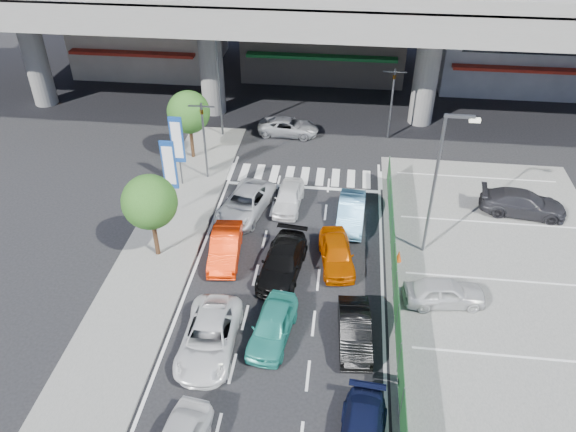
# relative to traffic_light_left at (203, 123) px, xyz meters

# --- Properties ---
(ground) EXTENTS (120.00, 120.00, 0.00)m
(ground) POSITION_rel_traffic_light_left_xyz_m (6.20, -12.00, -3.94)
(ground) COLOR black
(ground) RESTS_ON ground
(parking_lot) EXTENTS (12.00, 28.00, 0.06)m
(parking_lot) POSITION_rel_traffic_light_left_xyz_m (17.20, -10.00, -3.91)
(parking_lot) COLOR #5B5B59
(parking_lot) RESTS_ON ground
(sidewalk_left) EXTENTS (4.00, 30.00, 0.12)m
(sidewalk_left) POSITION_rel_traffic_light_left_xyz_m (-0.80, -8.00, -3.88)
(sidewalk_left) COLOR #5B5B59
(sidewalk_left) RESTS_ON ground
(fence_run) EXTENTS (0.16, 22.00, 1.80)m
(fence_run) POSITION_rel_traffic_light_left_xyz_m (11.50, -11.00, -3.04)
(fence_run) COLOR #1B4E23
(fence_run) RESTS_ON ground
(expressway) EXTENTS (64.00, 14.00, 10.75)m
(expressway) POSITION_rel_traffic_light_left_xyz_m (6.20, 10.00, 4.83)
(expressway) COLOR slate
(expressway) RESTS_ON ground
(building_east) EXTENTS (12.00, 10.90, 12.00)m
(building_east) POSITION_rel_traffic_light_left_xyz_m (22.20, 19.97, 2.06)
(building_east) COLOR gray
(building_east) RESTS_ON ground
(traffic_light_left) EXTENTS (1.60, 1.24, 5.20)m
(traffic_light_left) POSITION_rel_traffic_light_left_xyz_m (0.00, 0.00, 0.00)
(traffic_light_left) COLOR #595B60
(traffic_light_left) RESTS_ON ground
(traffic_light_right) EXTENTS (1.60, 1.24, 5.20)m
(traffic_light_right) POSITION_rel_traffic_light_left_xyz_m (11.70, 7.00, 0.00)
(traffic_light_right) COLOR #595B60
(traffic_light_right) RESTS_ON ground
(street_lamp_right) EXTENTS (1.65, 0.22, 8.00)m
(street_lamp_right) POSITION_rel_traffic_light_left_xyz_m (13.37, -6.00, 0.83)
(street_lamp_right) COLOR #595B60
(street_lamp_right) RESTS_ON ground
(street_lamp_left) EXTENTS (1.65, 0.22, 8.00)m
(street_lamp_left) POSITION_rel_traffic_light_left_xyz_m (-0.13, 6.00, 0.83)
(street_lamp_left) COLOR #595B60
(street_lamp_left) RESTS_ON ground
(signboard_near) EXTENTS (0.80, 0.14, 4.70)m
(signboard_near) POSITION_rel_traffic_light_left_xyz_m (-1.00, -4.01, -0.87)
(signboard_near) COLOR #595B60
(signboard_near) RESTS_ON ground
(signboard_far) EXTENTS (0.80, 0.14, 4.70)m
(signboard_far) POSITION_rel_traffic_light_left_xyz_m (-1.40, -1.01, -0.87)
(signboard_far) COLOR #595B60
(signboard_far) RESTS_ON ground
(tree_near) EXTENTS (2.80, 2.80, 4.80)m
(tree_near) POSITION_rel_traffic_light_left_xyz_m (-0.80, -8.00, -0.55)
(tree_near) COLOR #382314
(tree_near) RESTS_ON ground
(tree_far) EXTENTS (2.80, 2.80, 4.80)m
(tree_far) POSITION_rel_traffic_light_left_xyz_m (-1.60, 2.50, -0.55)
(tree_far) COLOR #382314
(tree_far) RESTS_ON ground
(sedan_white_mid_left) EXTENTS (2.40, 5.02, 1.38)m
(sedan_white_mid_left) POSITION_rel_traffic_light_left_xyz_m (3.41, -14.01, -3.25)
(sedan_white_mid_left) COLOR white
(sedan_white_mid_left) RESTS_ON ground
(taxi_teal_mid) EXTENTS (2.16, 4.23, 1.38)m
(taxi_teal_mid) POSITION_rel_traffic_light_left_xyz_m (6.04, -13.02, -3.25)
(taxi_teal_mid) COLOR teal
(taxi_teal_mid) RESTS_ON ground
(hatch_black_mid_right) EXTENTS (1.66, 4.02, 1.30)m
(hatch_black_mid_right) POSITION_rel_traffic_light_left_xyz_m (9.66, -12.85, -3.29)
(hatch_black_mid_right) COLOR black
(hatch_black_mid_right) RESTS_ON ground
(taxi_orange_left) EXTENTS (1.83, 4.30, 1.38)m
(taxi_orange_left) POSITION_rel_traffic_light_left_xyz_m (2.82, -7.78, -3.25)
(taxi_orange_left) COLOR #EE2B04
(taxi_orange_left) RESTS_ON ground
(sedan_black_mid) EXTENTS (2.46, 4.94, 1.38)m
(sedan_black_mid) POSITION_rel_traffic_light_left_xyz_m (5.94, -8.61, -3.25)
(sedan_black_mid) COLOR black
(sedan_black_mid) RESTS_ON ground
(taxi_orange_right) EXTENTS (2.27, 4.26, 1.38)m
(taxi_orange_right) POSITION_rel_traffic_light_left_xyz_m (8.62, -7.59, -3.25)
(taxi_orange_right) COLOR #B94900
(taxi_orange_right) RESTS_ON ground
(wagon_silver_front_left) EXTENTS (3.34, 5.35, 1.38)m
(wagon_silver_front_left) POSITION_rel_traffic_light_left_xyz_m (3.11, -3.65, -3.25)
(wagon_silver_front_left) COLOR #B7B9BE
(wagon_silver_front_left) RESTS_ON ground
(sedan_white_front_mid) EXTENTS (1.75, 3.90, 1.30)m
(sedan_white_front_mid) POSITION_rel_traffic_light_left_xyz_m (5.56, -2.62, -3.29)
(sedan_white_front_mid) COLOR white
(sedan_white_front_mid) RESTS_ON ground
(kei_truck_front_right) EXTENTS (1.64, 4.25, 1.38)m
(kei_truck_front_right) POSITION_rel_traffic_light_left_xyz_m (9.28, -3.84, -3.25)
(kei_truck_front_right) COLOR #71C2F8
(kei_truck_front_right) RESTS_ON ground
(crossing_wagon_silver) EXTENTS (4.45, 2.18, 1.21)m
(crossing_wagon_silver) POSITION_rel_traffic_light_left_xyz_m (4.46, 6.74, -3.33)
(crossing_wagon_silver) COLOR #9EA0A6
(crossing_wagon_silver) RESTS_ON ground
(parked_sedan_white) EXTENTS (4.04, 2.03, 1.32)m
(parked_sedan_white) POSITION_rel_traffic_light_left_xyz_m (13.81, -9.99, -3.22)
(parked_sedan_white) COLOR silver
(parked_sedan_white) RESTS_ON parking_lot
(parked_sedan_dgrey) EXTENTS (5.05, 2.56, 1.40)m
(parked_sedan_dgrey) POSITION_rel_traffic_light_left_xyz_m (19.18, -1.83, -3.17)
(parked_sedan_dgrey) COLOR #2B2A2F
(parked_sedan_dgrey) RESTS_ON parking_lot
(traffic_cone) EXTENTS (0.43, 0.43, 0.66)m
(traffic_cone) POSITION_rel_traffic_light_left_xyz_m (11.85, -7.09, -3.54)
(traffic_cone) COLOR #FA500D
(traffic_cone) RESTS_ON parking_lot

